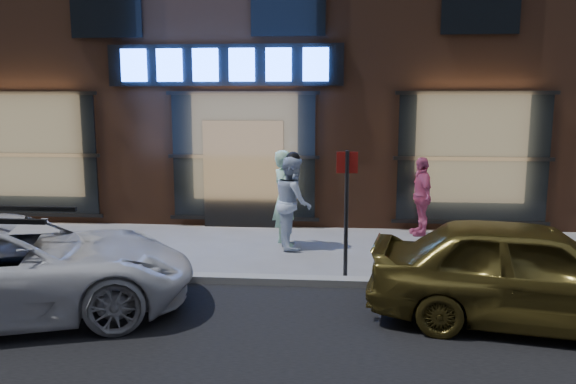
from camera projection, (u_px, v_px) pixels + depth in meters
The scene contains 9 objects.
ground at pixel (204, 282), 8.90m from camera, with size 90.00×90.00×0.00m, color slate.
curb at pixel (204, 278), 8.89m from camera, with size 60.00×0.25×0.12m, color gray.
storefront_building at pixel (265, 18), 15.91m from camera, with size 30.20×8.28×10.30m.
man_bowtie at pixel (285, 198), 11.04m from camera, with size 0.69×0.45×1.89m, color #B8F2C2.
man_cap at pixel (293, 202), 10.84m from camera, with size 0.87×0.68×1.80m, color silver.
passerby at pixel (421, 196), 11.89m from camera, with size 0.98×0.41×1.67m, color #CD5480.
white_suv at pixel (7, 268), 7.37m from camera, with size 2.23×4.83×1.34m, color silver.
gold_sedan at pixel (531, 273), 7.09m from camera, with size 1.63×4.04×1.38m, color brown.
sign_post at pixel (346, 203), 8.80m from camera, with size 0.33×0.07×2.08m.
Camera 1 is at (2.05, -8.40, 2.86)m, focal length 35.00 mm.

